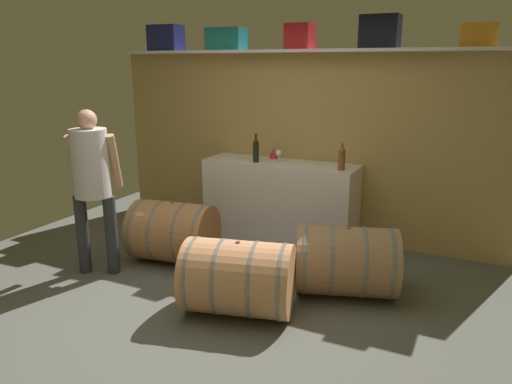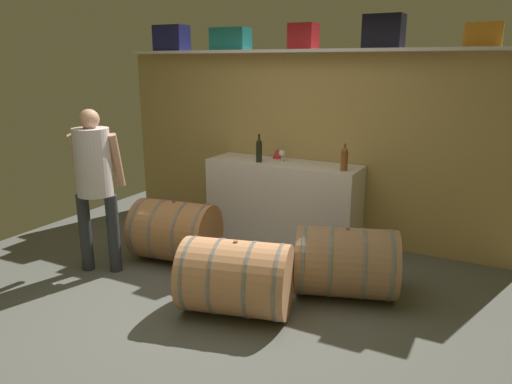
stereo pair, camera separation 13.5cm
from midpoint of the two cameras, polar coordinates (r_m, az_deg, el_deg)
The scene contains 17 objects.
ground_plane at distance 4.67m, azimuth -1.26°, elevation -10.71°, with size 6.03×7.39×0.02m, color #5A5C53.
back_wall_panel at distance 5.71m, azimuth 6.41°, elevation 5.35°, with size 4.83×0.10×2.13m, color tan.
high_shelf_board at distance 5.49m, azimuth 6.14°, elevation 16.31°, with size 4.44×0.40×0.03m, color silver.
toolcase_navy at distance 6.37m, azimuth -9.36°, elevation 17.56°, with size 0.39×0.27×0.31m, color navy.
toolcase_teal at distance 5.89m, azimuth -2.35°, elevation 17.68°, with size 0.44×0.26×0.25m, color #1C787A.
toolcase_red at distance 5.49m, azimuth 6.38°, elevation 17.88°, with size 0.28×0.24×0.27m, color red.
toolcase_black at distance 5.23m, azimuth 15.68°, elevation 17.88°, with size 0.38×0.24×0.33m, color black.
toolcase_orange at distance 5.11m, azimuth 26.12°, elevation 16.41°, with size 0.32×0.21×0.22m, color orange.
work_cabinet at distance 5.59m, azimuth 3.91°, elevation -1.13°, with size 1.77×0.54×0.93m, color white.
wine_bottle_dark at distance 5.46m, azimuth 1.08°, elevation 4.99°, with size 0.07×0.07×0.32m.
wine_bottle_amber at distance 5.12m, azimuth 11.19°, elevation 3.90°, with size 0.07×0.07×0.28m.
wine_glass at distance 5.50m, azimuth 3.81°, elevation 4.57°, with size 0.08×0.08×0.14m.
red_funnel at distance 5.70m, azimuth 3.21°, elevation 4.61°, with size 0.11×0.11×0.12m, color red.
wine_barrel_near at distance 4.38m, azimuth 11.53°, elevation -8.18°, with size 1.03×0.86×0.64m.
wine_barrel_far at distance 4.02m, azimuth -1.41°, elevation -10.10°, with size 1.01×0.82×0.63m.
wine_barrel_flank at distance 5.10m, azimuth -8.80°, elevation -4.61°, with size 0.91×0.74×0.65m.
winemaker_pouring at distance 4.84m, azimuth -17.87°, elevation 2.02°, with size 0.53×0.45×1.61m.
Camera 2 is at (2.12, -3.12, 2.03)m, focal length 33.71 mm.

